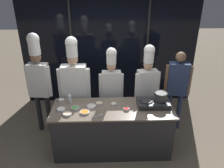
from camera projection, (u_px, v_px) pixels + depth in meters
The scene contains 22 objects.
ground_plane at pixel (112, 148), 4.23m from camera, with size 24.00×24.00×0.00m, color #7F705B.
window_wall_back at pixel (110, 51), 5.44m from camera, with size 4.33×0.09×2.70m.
demo_counter at pixel (112, 129), 4.04m from camera, with size 2.14×0.79×0.90m.
portable_stove at pixel (153, 103), 3.90m from camera, with size 0.56×0.37×0.11m.
frying_pan at pixel (146, 100), 3.86m from camera, with size 0.24×0.42×0.04m.
stock_pot at pixel (161, 96), 3.85m from camera, with size 0.25×0.22×0.15m.
squeeze_bottle_clear at pixel (70, 98), 3.98m from camera, with size 0.07×0.07×0.19m.
prep_bowl_ginger at pixel (99, 103), 3.95m from camera, with size 0.12×0.12×0.04m.
prep_bowl_carrots at pixel (85, 112), 3.68m from camera, with size 0.16×0.16×0.04m.
prep_bowl_onion at pixel (91, 106), 3.85m from camera, with size 0.16×0.16×0.04m.
prep_bowl_rice at pixel (61, 109), 3.76m from camera, with size 0.15×0.15×0.04m.
prep_bowl_scallions at pixel (75, 108), 3.81m from camera, with size 0.14×0.14×0.04m.
prep_bowl_bean_sprouts at pixel (61, 100), 4.05m from camera, with size 0.11×0.11×0.04m.
prep_bowl_bell_pepper at pixel (126, 109), 3.77m from camera, with size 0.11×0.11×0.04m.
prep_bowl_chicken at pixel (67, 114), 3.63m from camera, with size 0.14×0.14×0.04m.
prep_bowl_garlic at pixel (114, 104), 3.91m from camera, with size 0.09×0.09×0.05m.
serving_spoon_slotted at pixel (100, 115), 3.62m from camera, with size 0.19×0.13×0.02m.
chef_head at pixel (39, 76), 4.23m from camera, with size 0.50×0.24×2.10m.
chef_sous at pixel (74, 82), 4.23m from camera, with size 0.63×0.25×2.04m.
chef_line at pixel (111, 84), 4.33m from camera, with size 0.49×0.20×1.82m.
chef_pastry at pixel (147, 83), 4.29m from camera, with size 0.50×0.26×1.88m.
person_guest at pixel (177, 84), 4.39m from camera, with size 0.51×0.27×1.72m.
Camera 1 is at (-0.12, -3.31, 2.90)m, focal length 35.00 mm.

